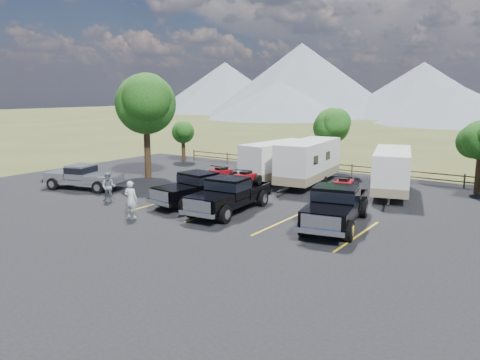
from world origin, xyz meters
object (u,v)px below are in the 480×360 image
Objects in this scene: rig_center at (230,193)px; trailer_center at (308,162)px; tree_big_nw at (145,104)px; person_b at (109,187)px; trailer_right at (392,172)px; rig_right at (337,204)px; trailer_left at (278,161)px; person_a at (131,199)px; rig_left at (201,186)px; pickup_silver at (83,177)px.

trailer_center reaches higher than rig_center.
tree_big_nw reaches higher than person_b.
rig_right is at bearing -105.94° from trailer_right.
trailer_left is 0.92× the size of trailer_center.
trailer_center is at bearing -122.78° from person_a.
rig_left is 8.91m from trailer_center.
rig_left reaches higher than person_b.
rig_left reaches higher than pickup_silver.
tree_big_nw is 4.48× the size of person_b.
trailer_left reaches higher than rig_left.
rig_center reaches higher than rig_left.
pickup_silver is at bearing -146.13° from trailer_center.
rig_left is at bearing -5.25° from person_b.
rig_center is 5.89m from rig_right.
trailer_center is 4.59× the size of person_a.
trailer_center is at bearing 79.98° from rig_left.
pickup_silver is (-17.49, -10.03, -0.63)m from trailer_right.
pickup_silver is (-11.74, -9.91, -0.76)m from trailer_center.
rig_center is at bearing -70.29° from trailer_left.
rig_center is 1.13× the size of pickup_silver.
tree_big_nw is at bearing 83.40° from person_b.
rig_center reaches higher than person_b.
trailer_center is (2.50, -0.04, 0.12)m from trailer_left.
rig_left is 0.72× the size of trailer_center.
person_b is at bearing 55.86° from pickup_silver.
person_a is (-1.09, -13.14, -0.52)m from trailer_left.
trailer_left is at bearing 164.98° from trailer_right.
rig_left is 2.62m from rig_center.
rig_right is (5.84, 0.74, 0.05)m from rig_center.
pickup_silver is (-0.40, -5.55, -4.69)m from tree_big_nw.
tree_big_nw is 18.05m from rig_right.
pickup_silver is at bearing -127.61° from trailer_left.
tree_big_nw is at bearing 152.17° from rig_center.
trailer_left is at bearing 96.34° from rig_left.
trailer_left reaches higher than trailer_right.
trailer_right is at bearing 53.08° from rig_left.
rig_right reaches higher than pickup_silver.
rig_right is 8.47m from trailer_right.
rig_center is at bearing -97.25° from trailer_center.
person_b is (-13.27, -11.39, -0.62)m from trailer_right.
pickup_silver is (-9.04, -1.44, -0.14)m from rig_left.
pickup_silver is at bearing 173.29° from rig_right.
trailer_right is 4.69× the size of person_b.
rig_right is 0.78× the size of trailer_center.
person_b reaches higher than pickup_silver.
rig_left is 1.11× the size of pickup_silver.
trailer_right is at bearing 52.34° from rig_center.
trailer_left is at bearing -112.19° from person_a.
rig_right is 10.11m from trailer_center.
rig_center is 9.43m from trailer_left.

